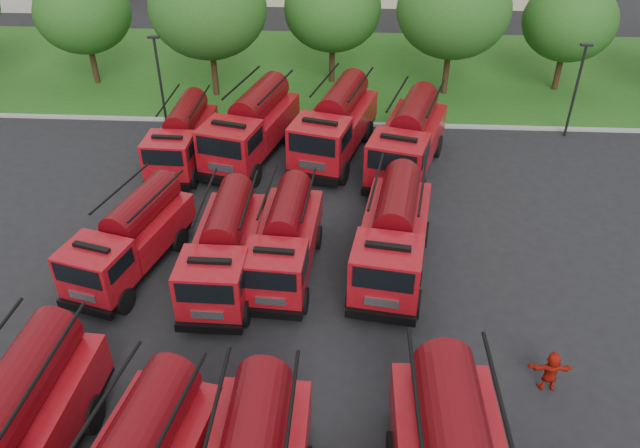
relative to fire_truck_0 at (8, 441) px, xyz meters
The scene contains 22 objects.
ground 9.62m from the fire_truck_0, 29.60° to the left, with size 140.00×140.00×0.00m, color black.
lawn 31.80m from the fire_truck_0, 74.98° to the left, with size 70.00×16.00×0.12m, color #175316.
curb 24.09m from the fire_truck_0, 69.96° to the left, with size 70.00×0.30×0.14m, color gray.
tree_1 28.89m from the fire_truck_0, 105.68° to the left, with size 5.71×5.71×6.98m.
tree_2 26.43m from the fire_truck_0, 89.49° to the left, with size 6.72×6.72×8.22m.
tree_3 29.72m from the fire_truck_0, 75.84° to the left, with size 5.88×5.88×7.19m.
tree_4 30.88m from the fire_truck_0, 62.36° to the left, with size 6.55×6.55×8.01m.
tree_5 35.38m from the fire_truck_0, 53.00° to the left, with size 5.46×5.46×6.68m.
lamp_post_0 21.98m from the fire_truck_0, 94.62° to the left, with size 0.60×0.25×5.11m.
lamp_post_1 29.82m from the fire_truck_0, 47.24° to the left, with size 0.60×0.25×5.11m.
fire_truck_0 is the anchor object (origin of this frame).
fire_truck_4 9.29m from the fire_truck_0, 88.09° to the left, with size 3.82×6.71×2.90m.
fire_truck_5 9.67m from the fire_truck_0, 65.35° to the left, with size 2.51×6.63×3.00m.
fire_truck_6 11.35m from the fire_truck_0, 56.86° to the left, with size 2.66×6.47×2.89m.
fire_truck_7 14.24m from the fire_truck_0, 43.60° to the left, with size 3.43×7.32×3.20m.
fire_truck_8 17.77m from the fire_truck_0, 89.11° to the left, with size 2.52×6.43×2.89m.
fire_truck_9 18.99m from the fire_truck_0, 79.05° to the left, with size 4.38×7.82×3.38m.
fire_truck_10 20.63m from the fire_truck_0, 67.82° to the left, with size 4.44×7.92×3.42m.
fire_truck_11 21.04m from the fire_truck_0, 57.31° to the left, with size 4.42×7.76×3.35m.
firefighter_3 13.09m from the fire_truck_0, 12.25° to the left, with size 1.14×0.59×1.76m, color black.
firefighter_4 2.02m from the fire_truck_0, 79.42° to the left, with size 0.89×0.58×1.83m, color black.
firefighter_5 15.61m from the fire_truck_0, 15.15° to the left, with size 1.38×0.59×1.48m, color #A9190D.
Camera 1 is at (0.35, -14.19, 15.46)m, focal length 35.00 mm.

